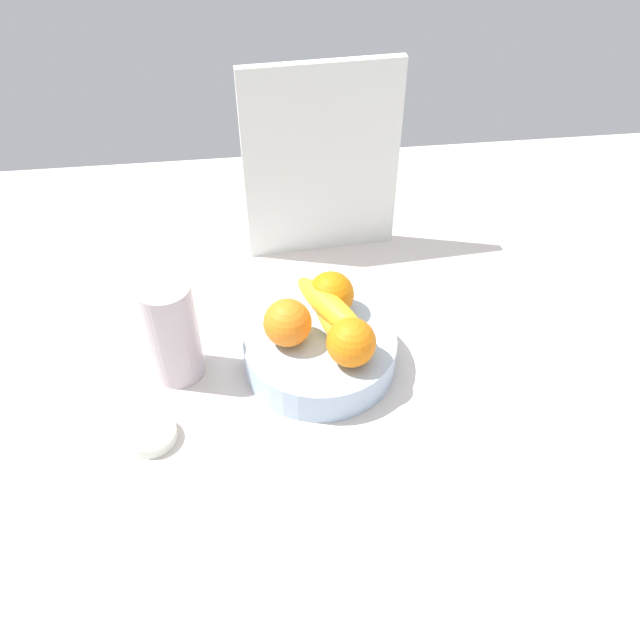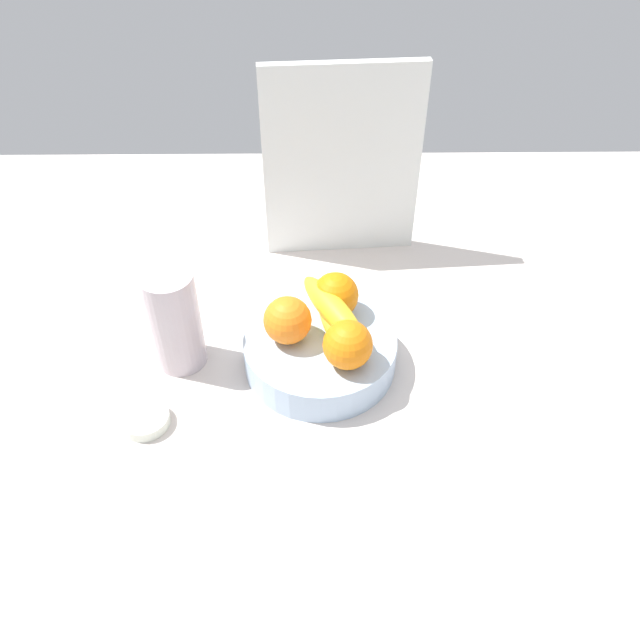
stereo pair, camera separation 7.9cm
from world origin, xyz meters
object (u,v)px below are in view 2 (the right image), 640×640
(banana_bunch, at_px, (334,316))
(thermos_tumbler, at_px, (175,320))
(orange_front_left, at_px, (288,320))
(orange_center, at_px, (336,295))
(jar_lid, at_px, (145,419))
(fruit_bowl, at_px, (320,352))
(cutting_board, at_px, (342,164))
(orange_front_right, at_px, (348,345))

(banana_bunch, distance_m, thermos_tumbler, 0.24)
(orange_front_left, bearing_deg, orange_center, 37.19)
(orange_front_left, distance_m, orange_center, 0.09)
(jar_lid, bearing_deg, orange_front_left, 30.06)
(banana_bunch, bearing_deg, jar_lid, -154.17)
(fruit_bowl, xyz_separation_m, jar_lid, (-0.26, -0.12, -0.02))
(fruit_bowl, relative_size, thermos_tumbler, 1.38)
(thermos_tumbler, bearing_deg, orange_center, 10.82)
(fruit_bowl, relative_size, cutting_board, 0.66)
(fruit_bowl, relative_size, orange_center, 3.24)
(fruit_bowl, height_order, cutting_board, cutting_board)
(orange_front_right, bearing_deg, orange_center, 96.94)
(thermos_tumbler, bearing_deg, banana_bunch, 1.16)
(fruit_bowl, xyz_separation_m, orange_front_right, (0.04, -0.05, 0.06))
(thermos_tumbler, xyz_separation_m, jar_lid, (-0.03, -0.13, -0.08))
(banana_bunch, height_order, jar_lid, banana_bunch)
(banana_bunch, xyz_separation_m, jar_lid, (-0.28, -0.13, -0.08))
(fruit_bowl, xyz_separation_m, orange_front_left, (-0.05, 0.00, 0.06))
(fruit_bowl, xyz_separation_m, orange_center, (0.03, 0.06, 0.06))
(fruit_bowl, height_order, jar_lid, fruit_bowl)
(orange_front_right, distance_m, banana_bunch, 0.07)
(orange_front_left, height_order, orange_front_right, same)
(cutting_board, bearing_deg, orange_center, -97.63)
(fruit_bowl, xyz_separation_m, banana_bunch, (0.02, 0.02, 0.06))
(fruit_bowl, bearing_deg, orange_front_right, -51.52)
(orange_front_right, bearing_deg, banana_bunch, 104.83)
(thermos_tumbler, height_order, jar_lid, thermos_tumbler)
(orange_front_left, distance_m, banana_bunch, 0.07)
(fruit_bowl, xyz_separation_m, cutting_board, (0.04, 0.32, 0.15))
(orange_front_left, distance_m, orange_front_right, 0.10)
(cutting_board, bearing_deg, orange_front_left, -110.26)
(banana_bunch, bearing_deg, cutting_board, 86.01)
(orange_front_left, distance_m, cutting_board, 0.34)
(orange_front_left, bearing_deg, thermos_tumbler, 176.80)
(fruit_bowl, bearing_deg, banana_bunch, 39.83)
(orange_front_right, distance_m, cutting_board, 0.38)
(cutting_board, relative_size, jar_lid, 5.08)
(orange_center, distance_m, thermos_tumbler, 0.25)
(banana_bunch, bearing_deg, orange_front_left, -168.34)
(orange_center, height_order, banana_bunch, orange_center)
(orange_front_left, xyz_separation_m, thermos_tumbler, (-0.17, 0.01, -0.01))
(banana_bunch, bearing_deg, orange_center, 83.89)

